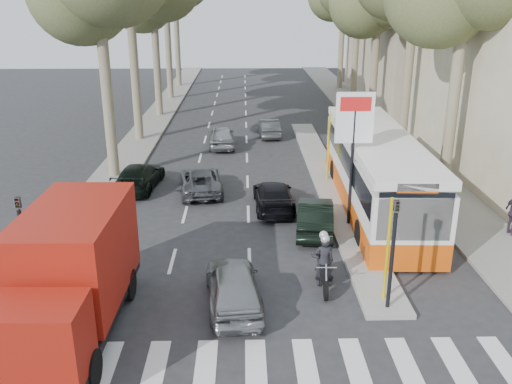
% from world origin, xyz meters
% --- Properties ---
extents(ground, '(120.00, 120.00, 0.00)m').
position_xyz_m(ground, '(0.00, 0.00, 0.00)').
color(ground, '#28282B').
rests_on(ground, ground).
extents(sidewalk_right, '(3.20, 70.00, 0.12)m').
position_xyz_m(sidewalk_right, '(8.60, 25.00, 0.06)').
color(sidewalk_right, gray).
rests_on(sidewalk_right, ground).
extents(median_left, '(2.40, 64.00, 0.12)m').
position_xyz_m(median_left, '(-8.00, 28.00, 0.06)').
color(median_left, gray).
rests_on(median_left, ground).
extents(traffic_island, '(1.50, 26.00, 0.16)m').
position_xyz_m(traffic_island, '(3.25, 11.00, 0.08)').
color(traffic_island, gray).
rests_on(traffic_island, ground).
extents(building_far, '(11.00, 20.00, 16.00)m').
position_xyz_m(building_far, '(15.50, 34.00, 8.00)').
color(building_far, '#B7A88E').
rests_on(building_far, ground).
extents(billboard, '(1.50, 12.10, 5.60)m').
position_xyz_m(billboard, '(3.25, 5.00, 3.70)').
color(billboard, yellow).
rests_on(billboard, ground).
extents(traffic_light_island, '(0.16, 0.41, 3.60)m').
position_xyz_m(traffic_light_island, '(3.25, -1.50, 2.49)').
color(traffic_light_island, black).
rests_on(traffic_light_island, ground).
extents(traffic_light_left, '(0.16, 0.41, 3.60)m').
position_xyz_m(traffic_light_left, '(-7.60, -1.00, 2.49)').
color(traffic_light_left, black).
rests_on(traffic_light_left, ground).
extents(silver_hatchback, '(2.01, 4.14, 1.36)m').
position_xyz_m(silver_hatchback, '(-1.42, -1.07, 0.68)').
color(silver_hatchback, gray).
rests_on(silver_hatchback, ground).
extents(dark_hatchback, '(1.91, 4.16, 1.32)m').
position_xyz_m(dark_hatchback, '(1.80, 4.57, 0.66)').
color(dark_hatchback, black).
rests_on(dark_hatchback, ground).
extents(queue_car_a, '(2.48, 4.44, 1.17)m').
position_xyz_m(queue_car_a, '(-3.20, 9.42, 0.59)').
color(queue_car_a, '#4E5056').
rests_on(queue_car_a, ground).
extents(queue_car_b, '(1.85, 4.26, 1.22)m').
position_xyz_m(queue_car_b, '(0.25, 7.14, 0.61)').
color(queue_car_b, black).
rests_on(queue_car_b, ground).
extents(queue_car_c, '(1.90, 4.14, 1.37)m').
position_xyz_m(queue_car_c, '(-2.51, 18.04, 0.69)').
color(queue_car_c, '#9A9DA1').
rests_on(queue_car_c, ground).
extents(queue_car_d, '(1.51, 3.75, 1.21)m').
position_xyz_m(queue_car_d, '(0.66, 20.82, 0.61)').
color(queue_car_d, '#494D51').
rests_on(queue_car_d, ground).
extents(queue_car_e, '(2.20, 4.53, 1.27)m').
position_xyz_m(queue_car_e, '(-6.30, 10.05, 0.63)').
color(queue_car_e, black).
rests_on(queue_car_e, ground).
extents(red_truck, '(2.63, 6.59, 3.49)m').
position_xyz_m(red_truck, '(-5.88, -2.28, 1.84)').
color(red_truck, black).
rests_on(red_truck, ground).
extents(city_bus, '(3.25, 13.06, 3.42)m').
position_xyz_m(city_bus, '(4.80, 7.23, 1.80)').
color(city_bus, '#DA4E0C').
rests_on(city_bus, ground).
extents(motorcycle, '(0.81, 2.22, 1.89)m').
position_xyz_m(motorcycle, '(1.51, 0.22, 0.86)').
color(motorcycle, black).
rests_on(motorcycle, ground).
extents(pedestrian_far, '(1.22, 0.61, 1.84)m').
position_xyz_m(pedestrian_far, '(7.67, 13.30, 1.04)').
color(pedestrian_far, '#6F6153').
rests_on(pedestrian_far, sidewalk_right).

